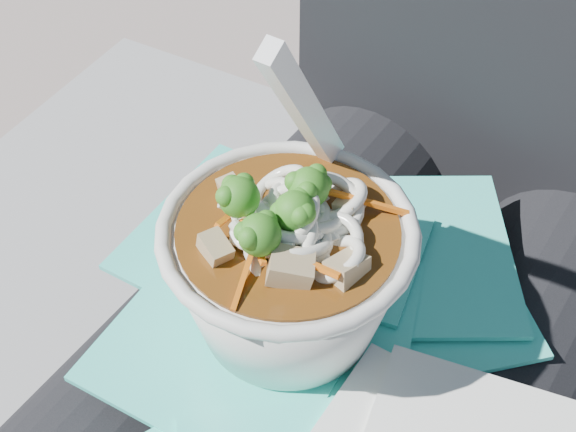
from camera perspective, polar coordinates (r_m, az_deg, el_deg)
The scene contains 4 objects.
lap at distance 0.57m, azimuth 2.61°, elevation -14.37°, with size 0.34×0.48×0.15m.
person_body at distance 0.60m, azimuth 7.35°, elevation -6.48°, with size 0.34×0.94×0.98m.
plastic_bag at distance 0.52m, azimuth 1.88°, elevation -7.36°, with size 0.32×0.39×0.02m.
udon_bowl at distance 0.46m, azimuth 0.02°, elevation -3.24°, with size 0.17×0.17×0.20m.
Camera 1 is at (0.13, -0.25, 1.01)m, focal length 50.00 mm.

